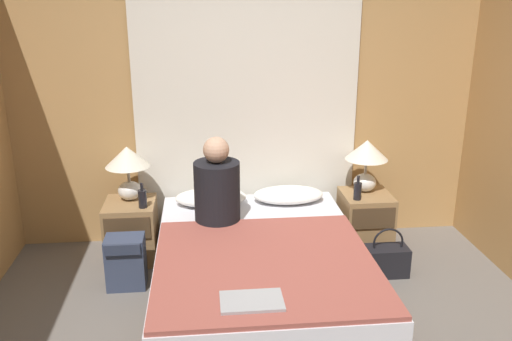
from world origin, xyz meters
TOP-DOWN VIEW (x-y plane):
  - wall_back at (0.00, 1.87)m, footprint 4.04×0.06m
  - curtain_panel at (0.00, 1.81)m, footprint 2.08×0.02m
  - bed at (0.00, 0.73)m, footprint 1.47×2.05m
  - nightstand_left at (-0.98, 1.48)m, footprint 0.40×0.44m
  - nightstand_right at (0.98, 1.48)m, footprint 0.40×0.44m
  - lamp_left at (-0.98, 1.56)m, footprint 0.36×0.36m
  - lamp_right at (0.98, 1.56)m, footprint 0.36×0.36m
  - pillow_left at (-0.32, 1.54)m, footprint 0.59×0.35m
  - pillow_right at (0.32, 1.54)m, footprint 0.59×0.35m
  - blanket_on_bed at (0.00, 0.43)m, footprint 1.41×1.40m
  - person_left_in_bed at (-0.28, 1.16)m, footprint 0.35×0.35m
  - beer_bottle_on_left_stand at (-0.86, 1.37)m, footprint 0.07×0.07m
  - beer_bottle_on_right_stand at (0.87, 1.37)m, footprint 0.06×0.06m
  - laptop_on_bed at (-0.13, -0.04)m, footprint 0.35×0.23m
  - backpack_on_floor at (-0.98, 1.02)m, footprint 0.28×0.24m
  - handbag_on_floor at (1.02, 1.00)m, footprint 0.32×0.19m

SIDE VIEW (x-z plane):
  - handbag_on_floor at x=1.02m, z-range -0.07..0.32m
  - bed at x=0.00m, z-range 0.00..0.43m
  - backpack_on_floor at x=-0.98m, z-range 0.03..0.42m
  - nightstand_left at x=-0.98m, z-range 0.00..0.50m
  - nightstand_right at x=0.98m, z-range 0.00..0.50m
  - blanket_on_bed at x=0.00m, z-range 0.43..0.46m
  - laptop_on_bed at x=-0.13m, z-range 0.46..0.48m
  - pillow_left at x=-0.32m, z-range 0.43..0.55m
  - pillow_right at x=0.32m, z-range 0.43..0.55m
  - beer_bottle_on_right_stand at x=0.87m, z-range 0.47..0.67m
  - beer_bottle_on_left_stand at x=-0.86m, z-range 0.47..0.67m
  - person_left_in_bed at x=-0.28m, z-range 0.37..1.05m
  - lamp_left at x=-0.98m, z-range 0.58..1.02m
  - lamp_right at x=0.98m, z-range 0.58..1.02m
  - curtain_panel at x=0.00m, z-range 0.00..2.14m
  - wall_back at x=0.00m, z-range 0.00..2.50m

